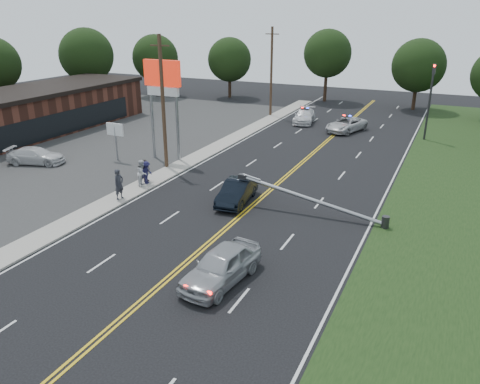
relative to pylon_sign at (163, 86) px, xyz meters
The scene contains 25 objects.
ground 18.50m from the pylon_sign, 53.13° to the right, with size 120.00×120.00×0.00m, color black.
parking_lot 11.92m from the pylon_sign, 157.17° to the right, with size 25.00×60.00×0.01m, color #2D2D2D.
sidewalk 7.46m from the pylon_sign, 62.30° to the right, with size 1.80×70.00×0.12m, color #9F9A8F.
centerline_yellow 12.73m from the pylon_sign, 20.85° to the right, with size 0.36×80.00×0.00m, color gold.
pharmacy_building 17.90m from the pylon_sign, behind, with size 8.40×30.40×4.30m.
pylon_sign is the anchor object (origin of this frame).
small_sign 5.45m from the pylon_sign, 150.26° to the right, with size 1.60×0.14×3.10m.
traffic_signal 24.75m from the pylon_sign, 40.39° to the left, with size 0.28×0.41×7.05m.
fallen_streetlight 16.66m from the pylon_sign, 22.22° to the right, with size 9.36×0.44×1.91m.
utility_pole_mid 2.55m from the pylon_sign, 56.98° to the right, with size 1.60×0.28×10.00m.
utility_pole_far 20.06m from the pylon_sign, 86.28° to the left, with size 1.60×0.28×10.00m.
tree_3 29.57m from the pylon_sign, 143.38° to the left, with size 6.95×6.95×9.71m.
tree_4 32.70m from the pylon_sign, 125.87° to the left, with size 6.52×6.52×8.65m.
tree_5 31.03m from the pylon_sign, 106.60° to the left, with size 6.09×6.09×8.31m.
tree_6 32.79m from the pylon_sign, 82.31° to the left, with size 6.32×6.32×9.50m.
tree_7 35.22m from the pylon_sign, 62.71° to the left, with size 6.42×6.42×8.61m.
crashed_sedan 12.36m from the pylon_sign, 33.12° to the right, with size 1.54×4.42×1.46m, color black.
waiting_sedan 20.38m from the pylon_sign, 49.42° to the right, with size 1.90×4.72×1.61m, color #A6A8AE.
parked_car 11.69m from the pylon_sign, 147.95° to the right, with size 1.85×4.56×1.32m, color silver.
emergency_a 20.28m from the pylon_sign, 55.05° to the left, with size 2.36×5.13×1.42m, color silver.
emergency_b 19.92m from the pylon_sign, 71.65° to the left, with size 2.05×5.05×1.47m, color silver.
bystander_a 10.55m from the pylon_sign, 75.16° to the right, with size 0.73×0.48×2.00m, color #292A31.
bystander_b 8.33m from the pylon_sign, 70.71° to the right, with size 0.89×0.70×1.84m, color silver.
bystander_c 8.08m from the pylon_sign, 69.16° to the right, with size 1.04×0.60×1.62m, color #1B1940.
bystander_d 7.77m from the pylon_sign, 71.10° to the right, with size 0.95×0.40×1.63m, color #544843.
Camera 1 is at (10.87, -17.20, 11.36)m, focal length 35.00 mm.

